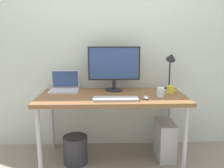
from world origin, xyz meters
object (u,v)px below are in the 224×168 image
Objects in this scene: keyboard at (116,99)px; monitor at (114,66)px; desk_lamp at (171,63)px; wastebasket at (75,150)px; glass_cup at (161,92)px; computer_tower at (165,140)px; mouse at (146,98)px; coffee_mug at (171,89)px; desk at (112,101)px; laptop at (65,86)px.

monitor is at bearing 89.68° from keyboard.
monitor reaches higher than desk_lamp.
monitor is 1.95× the size of wastebasket.
computer_tower is (0.10, 0.11, -0.58)m from glass_cup.
keyboard is 0.30m from mouse.
desk_lamp is 0.32m from coffee_mug.
glass_cup reaches higher than wastebasket.
desk_lamp reaches higher than keyboard.
keyboard is at bearing -17.63° from wastebasket.
desk is 5.17× the size of wastebasket.
laptop is at bearing 142.68° from keyboard.
mouse is (0.30, 0.02, 0.01)m from keyboard.
mouse is 0.77× the size of glass_cup.
glass_cup reaches higher than computer_tower.
glass_cup is at bearing 13.87° from keyboard.
desk_lamp reaches higher than wastebasket.
mouse is at bearing -52.73° from monitor.
monitor is at bearing 147.40° from glass_cup.
desk_lamp reaches higher than coffee_mug.
computer_tower is (0.60, 0.02, -0.47)m from desk.
keyboard is 0.81m from computer_tower.
wastebasket is at bearing -174.93° from computer_tower.
laptop is at bearing 169.66° from computer_tower.
coffee_mug reaches higher than mouse.
computer_tower is at bearing 5.07° from wastebasket.
laptop is 1.24m from desk_lamp.
desk is at bearing -178.10° from computer_tower.
mouse is at bearing -25.19° from laptop.
desk_lamp is 1.51× the size of wastebasket.
desk_lamp is 1.03× the size of keyboard.
coffee_mug is 0.57m from computer_tower.
coffee_mug is at bearing -7.65° from laptop.
desk is at bearing -22.89° from laptop.
desk_lamp reaches higher than glass_cup.
mouse is 0.30× the size of wastebasket.
coffee_mug is at bearing -13.12° from monitor.
wastebasket is (-0.40, -0.07, -0.53)m from desk.
wastebasket is (-0.43, -0.28, -0.87)m from monitor.
mouse is at bearing -8.76° from wastebasket.
wastebasket is at bearing -165.37° from desk_lamp.
mouse is 0.64m from computer_tower.
mouse is at bearing 4.46° from keyboard.
glass_cup is at bearing -134.05° from coffee_mug.
wastebasket is (-0.43, 0.14, -0.60)m from keyboard.
laptop is 1.08m from glass_cup.
laptop is 0.71m from keyboard.
desk is 13.77× the size of coffee_mug.
coffee_mug is at bearing 5.93° from desk.
coffee_mug is (-0.03, -0.14, -0.28)m from desk_lamp.
coffee_mug is (0.65, 0.07, 0.10)m from desk.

